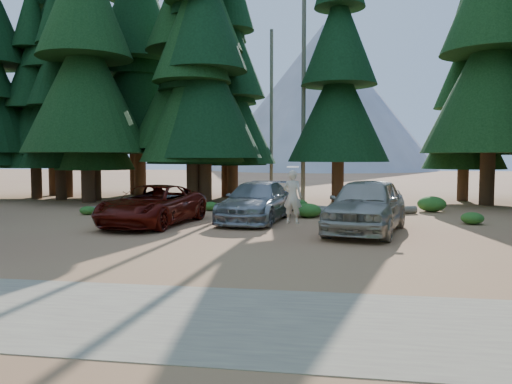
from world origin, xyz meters
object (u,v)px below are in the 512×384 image
at_px(frisbee_player, 293,196).
at_px(log_mid, 323,209).
at_px(silver_minivan_center, 256,202).
at_px(log_left, 128,209).
at_px(silver_minivan_right, 366,205).
at_px(red_pickup, 153,205).
at_px(log_right, 360,211).

distance_m(frisbee_player, log_mid, 8.17).
bearing_deg(silver_minivan_center, log_left, 165.51).
bearing_deg(silver_minivan_right, frisbee_player, -127.17).
relative_size(silver_minivan_right, frisbee_player, 3.09).
relative_size(silver_minivan_right, log_left, 1.39).
bearing_deg(red_pickup, silver_minivan_right, 2.37).
height_order(red_pickup, log_left, red_pickup).
distance_m(frisbee_player, log_right, 7.31).
bearing_deg(silver_minivan_center, log_right, 41.40).
bearing_deg(silver_minivan_right, red_pickup, -170.62).
height_order(silver_minivan_center, frisbee_player, frisbee_player).
distance_m(red_pickup, silver_minivan_right, 7.60).
bearing_deg(log_mid, silver_minivan_center, -93.27).
bearing_deg(silver_minivan_center, log_mid, 65.46).
xyz_separation_m(silver_minivan_right, log_right, (0.06, 5.00, -0.73)).
xyz_separation_m(silver_minivan_center, frisbee_player, (1.73, -4.05, 0.55)).
xyz_separation_m(log_left, log_right, (10.38, 0.29, 0.03)).
height_order(frisbee_player, log_mid, frisbee_player).
distance_m(red_pickup, silver_minivan_center, 3.92).
height_order(log_mid, log_right, log_right).
bearing_deg(silver_minivan_right, log_right, 103.12).
xyz_separation_m(log_left, log_mid, (8.78, 1.51, -0.01)).
xyz_separation_m(red_pickup, silver_minivan_right, (7.57, -0.59, 0.17)).
height_order(silver_minivan_right, frisbee_player, frisbee_player).
bearing_deg(log_left, silver_minivan_center, -42.78).
bearing_deg(red_pickup, log_mid, 49.86).
xyz_separation_m(red_pickup, log_mid, (6.03, 5.62, -0.60)).
bearing_deg(log_mid, log_left, -141.94).
xyz_separation_m(silver_minivan_right, frisbee_player, (-2.27, -1.84, 0.40)).
bearing_deg(log_left, frisbee_player, -60.39).
relative_size(log_left, log_mid, 1.26).
height_order(red_pickup, silver_minivan_center, silver_minivan_center).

